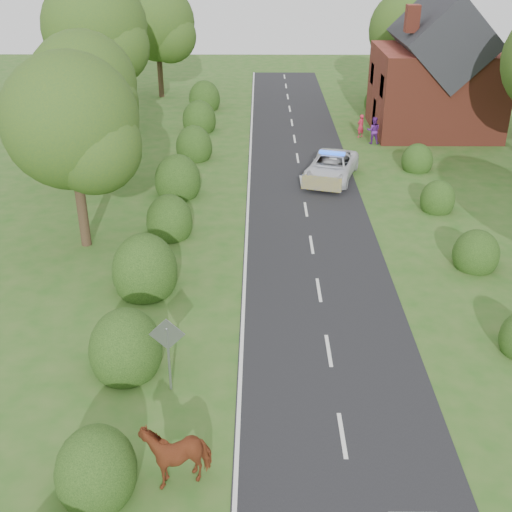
{
  "coord_description": "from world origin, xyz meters",
  "views": [
    {
      "loc": [
        -2.31,
        -13.54,
        12.55
      ],
      "look_at": [
        -2.44,
        8.38,
        1.3
      ],
      "focal_mm": 45.0,
      "sensor_mm": 36.0,
      "label": 1
    }
  ],
  "objects_px": {
    "cow": "(177,454)",
    "pedestrian_purple": "(373,130)",
    "road_sign": "(168,344)",
    "police_van": "(331,167)",
    "pedestrian_red": "(361,126)"
  },
  "relations": [
    {
      "from": "pedestrian_purple",
      "to": "police_van",
      "type": "bearing_deg",
      "value": 70.3
    },
    {
      "from": "road_sign",
      "to": "police_van",
      "type": "xyz_separation_m",
      "value": [
        6.67,
        18.44,
        -0.94
      ]
    },
    {
      "from": "pedestrian_purple",
      "to": "pedestrian_red",
      "type": "bearing_deg",
      "value": -59.13
    },
    {
      "from": "road_sign",
      "to": "pedestrian_purple",
      "type": "relative_size",
      "value": 1.46
    },
    {
      "from": "road_sign",
      "to": "pedestrian_red",
      "type": "distance_m",
      "value": 28.14
    },
    {
      "from": "road_sign",
      "to": "pedestrian_purple",
      "type": "height_order",
      "value": "road_sign"
    },
    {
      "from": "road_sign",
      "to": "pedestrian_red",
      "type": "xyz_separation_m",
      "value": [
        9.42,
        26.5,
        -0.88
      ]
    },
    {
      "from": "road_sign",
      "to": "cow",
      "type": "height_order",
      "value": "road_sign"
    },
    {
      "from": "road_sign",
      "to": "police_van",
      "type": "height_order",
      "value": "road_sign"
    },
    {
      "from": "road_sign",
      "to": "police_van",
      "type": "relative_size",
      "value": 0.45
    },
    {
      "from": "road_sign",
      "to": "police_van",
      "type": "distance_m",
      "value": 19.63
    },
    {
      "from": "cow",
      "to": "pedestrian_purple",
      "type": "bearing_deg",
      "value": 138.28
    },
    {
      "from": "police_van",
      "to": "pedestrian_red",
      "type": "relative_size",
      "value": 3.66
    },
    {
      "from": "cow",
      "to": "pedestrian_purple",
      "type": "xyz_separation_m",
      "value": [
        9.43,
        28.51,
        0.16
      ]
    },
    {
      "from": "police_van",
      "to": "pedestrian_purple",
      "type": "xyz_separation_m",
      "value": [
        3.37,
        6.64,
        0.15
      ]
    }
  ]
}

